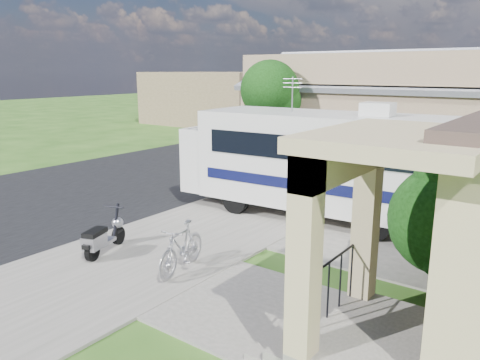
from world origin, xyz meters
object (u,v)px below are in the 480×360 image
Objects in this scene: motorhome at (312,159)px; shrub at (450,216)px; bicycle at (182,250)px; garden_hose at (343,314)px; pickup_truck at (266,138)px; scooter at (103,237)px; van at (328,123)px.

shrub is (4.29, -2.56, -0.22)m from motorhome.
shrub is at bearing 17.23° from bicycle.
bicycle is at bearing -150.37° from shrub.
shrub is at bearing 65.53° from garden_hose.
scooter is at bearing 115.79° from pickup_truck.
bicycle is at bearing -8.66° from scooter.
bicycle is at bearing 124.02° from pickup_truck.
scooter is at bearing -116.86° from motorhome.
shrub is at bearing -34.62° from motorhome.
motorhome is 5.29m from bicycle.
shrub is 5.33m from bicycle.
motorhome is at bearing 123.48° from garden_hose.
van is (-11.32, 18.03, -0.57)m from shrub.
garden_hose is at bearing -64.78° from van.
scooter is (-6.65, -2.99, -1.01)m from shrub.
garden_hose is at bearing -8.03° from bicycle.
shrub reaches higher than van.
van reaches higher than scooter.
scooter is at bearing 178.29° from bicycle.
motorhome reaches higher than shrub.
bicycle is (2.08, 0.39, 0.06)m from scooter.
pickup_truck is (-11.11, 10.55, -0.69)m from shrub.
motorhome reaches higher than van.
garden_hose is (10.05, -12.88, -0.68)m from pickup_truck.
pickup_truck reaches higher than scooter.
motorhome is at bearing 47.62° from scooter.
bicycle is at bearing -73.39° from van.
garden_hose is at bearing -12.60° from scooter.
shrub is 15.34m from pickup_truck.
scooter is 0.88× the size of bicycle.
shrub is 7.36m from scooter.
pickup_truck is (-6.55, 13.15, 0.26)m from bicycle.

